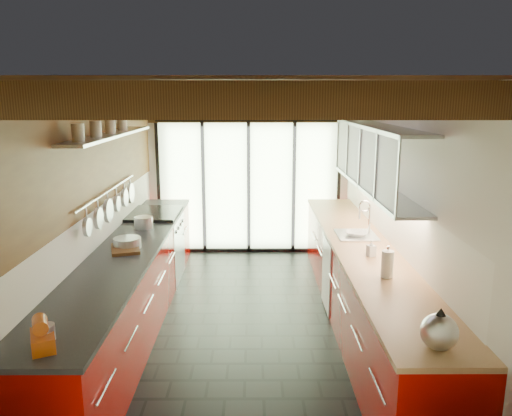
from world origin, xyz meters
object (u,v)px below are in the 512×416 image
bowl (357,234)px  kettle (439,330)px  paper_towel (387,264)px  soap_bottle (371,248)px  stand_mixer (43,335)px

bowl → kettle: bearing=-90.0°
paper_towel → soap_bottle: size_ratio=1.72×
stand_mixer → bowl: (2.54, 2.61, -0.06)m
paper_towel → soap_bottle: paper_towel is taller
stand_mixer → bowl: stand_mixer is taller
soap_bottle → bowl: soap_bottle is taller
paper_towel → soap_bottle: (0.00, 0.61, -0.04)m
kettle → bowl: kettle is taller
paper_towel → bowl: paper_towel is taller
paper_towel → soap_bottle: bearing=90.0°
paper_towel → bowl: (0.00, 1.34, -0.09)m
kettle → soap_bottle: size_ratio=1.76×
stand_mixer → soap_bottle: size_ratio=1.66×
stand_mixer → bowl: 3.64m
soap_bottle → stand_mixer: bearing=-143.5°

